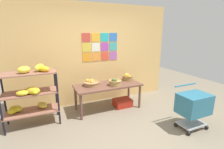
# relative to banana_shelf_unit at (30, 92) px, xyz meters

# --- Properties ---
(ground) EXTENTS (9.74, 9.74, 0.00)m
(ground) POSITION_rel_banana_shelf_unit_xyz_m (1.62, -1.23, -0.73)
(ground) COLOR gray
(back_wall_with_art) EXTENTS (4.40, 0.07, 2.63)m
(back_wall_with_art) POSITION_rel_banana_shelf_unit_xyz_m (1.62, 0.67, 0.59)
(back_wall_with_art) COLOR #E1B369
(back_wall_with_art) RESTS_ON ground
(banana_shelf_unit) EXTENTS (1.05, 0.52, 1.28)m
(banana_shelf_unit) POSITION_rel_banana_shelf_unit_xyz_m (0.00, 0.00, 0.00)
(banana_shelf_unit) COLOR black
(banana_shelf_unit) RESTS_ON ground
(display_table) EXTENTS (1.64, 0.68, 0.64)m
(display_table) POSITION_rel_banana_shelf_unit_xyz_m (1.74, 0.06, -0.16)
(display_table) COLOR brown
(display_table) RESTS_ON ground
(fruit_basket_centre) EXTENTS (0.32, 0.32, 0.19)m
(fruit_basket_centre) POSITION_rel_banana_shelf_unit_xyz_m (1.87, -0.06, -0.00)
(fruit_basket_centre) COLOR #A9894D
(fruit_basket_centre) RESTS_ON display_table
(fruit_basket_back_left) EXTENTS (0.29, 0.29, 0.20)m
(fruit_basket_back_left) POSITION_rel_banana_shelf_unit_xyz_m (2.37, 0.21, -0.00)
(fruit_basket_back_left) COLOR olive
(fruit_basket_back_left) RESTS_ON display_table
(fruit_basket_left) EXTENTS (0.40, 0.40, 0.15)m
(fruit_basket_left) POSITION_rel_banana_shelf_unit_xyz_m (1.34, 0.17, -0.03)
(fruit_basket_left) COLOR #A17649
(fruit_basket_left) RESTS_ON display_table
(produce_crate_under_table) EXTENTS (0.45, 0.34, 0.20)m
(produce_crate_under_table) POSITION_rel_banana_shelf_unit_xyz_m (2.14, 0.03, -0.63)
(produce_crate_under_table) COLOR #AA2518
(produce_crate_under_table) RESTS_ON ground
(shopping_cart) EXTENTS (0.60, 0.48, 0.87)m
(shopping_cart) POSITION_rel_banana_shelf_unit_xyz_m (2.94, -1.46, -0.23)
(shopping_cart) COLOR black
(shopping_cart) RESTS_ON ground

